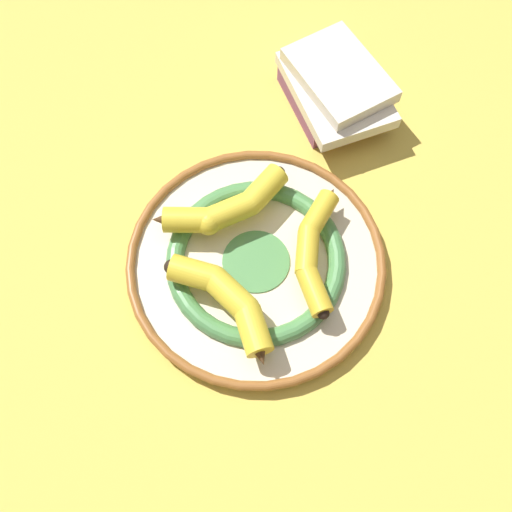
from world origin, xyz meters
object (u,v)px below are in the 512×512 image
book_stack (334,87)px  banana_a (225,208)px  decorative_bowl (256,262)px  banana_b (314,249)px  banana_c (227,300)px

book_stack → banana_a: bearing=119.0°
decorative_bowl → book_stack: bearing=175.1°
banana_a → banana_b: bearing=-52.1°
decorative_bowl → banana_c: banana_c is taller
banana_c → book_stack: size_ratio=0.80×
banana_b → banana_c: (0.11, -0.09, 0.00)m
decorative_bowl → banana_b: (-0.03, 0.08, 0.03)m
banana_a → book_stack: book_stack is taller
decorative_bowl → banana_a: size_ratio=2.21×
book_stack → decorative_bowl: bearing=132.9°
banana_b → banana_c: 0.14m
banana_a → book_stack: bearing=28.0°
decorative_bowl → book_stack: size_ratio=1.62×
banana_b → decorative_bowl: bearing=-80.8°
banana_c → banana_a: bearing=-42.9°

